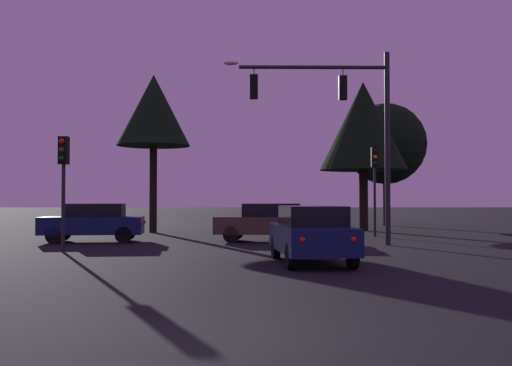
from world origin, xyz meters
name	(u,v)px	position (x,y,z in m)	size (l,w,h in m)	color
ground_plane	(246,231)	(0.00, 24.50, 0.00)	(168.00, 168.00, 0.00)	black
traffic_signal_mast_arm	(342,112)	(3.56, 14.61, 4.91)	(6.18, 0.37, 7.15)	#232326
traffic_light_corner_left	(63,169)	(-5.86, 11.94, 2.65)	(0.33, 0.37, 3.72)	#232326
traffic_light_corner_right	(375,173)	(5.83, 19.48, 2.88)	(0.31, 0.35, 4.05)	#232326
car_nearside_lane	(311,233)	(1.76, 8.55, 0.79)	(2.08, 4.18, 1.52)	#0F1947
car_crossing_left	(269,222)	(0.93, 16.41, 0.80)	(4.39, 2.19, 1.52)	#473828
car_crossing_right	(93,222)	(-6.02, 16.30, 0.79)	(4.13, 2.16, 1.52)	#0F1947
tree_behind_sign	(363,126)	(6.27, 24.26, 5.59)	(4.71, 4.71, 8.00)	black
tree_left_far	(154,111)	(-4.70, 22.72, 6.16)	(3.71, 3.71, 8.02)	black
tree_center_horizon	(385,144)	(8.87, 30.19, 5.20)	(5.15, 5.15, 7.79)	black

